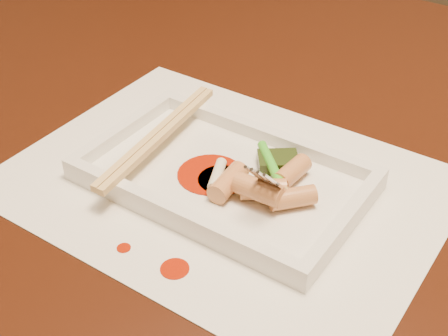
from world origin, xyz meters
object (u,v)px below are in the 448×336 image
Objects in this scene: placemat at (224,184)px; chopstick_a at (155,134)px; plate_base at (224,180)px; fork at (305,124)px; table at (351,242)px.

chopstick_a is at bearing -180.00° from placemat.
placemat is at bearing 0.00° from chopstick_a.
plate_base is 1.86× the size of fork.
placemat is 2.86× the size of fork.
plate_base is (0.00, -0.00, 0.00)m from placemat.
plate_base is at bearing -90.00° from placemat.
plate_base is 0.11m from fork.
table is 7.09× the size of chopstick_a.
table is 0.17m from placemat.
fork reaches higher than placemat.
fork reaches higher than plate_base.
table is 0.20m from fork.
fork reaches higher than table.
chopstick_a is (-0.18, -0.10, 0.13)m from table.
placemat is at bearing -134.48° from table.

